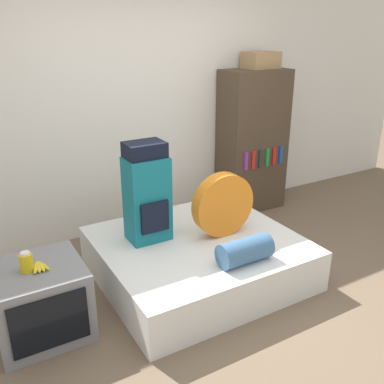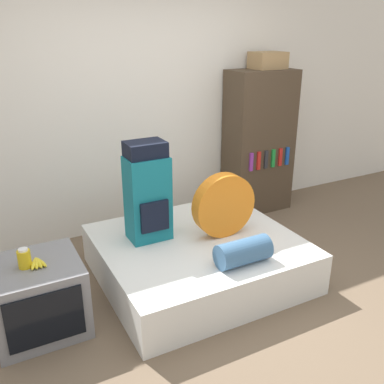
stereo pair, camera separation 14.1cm
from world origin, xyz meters
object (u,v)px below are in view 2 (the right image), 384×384
at_px(backpack, 148,193).
at_px(cardboard_box, 268,60).
at_px(sleeping_roll, 243,252).
at_px(canister, 24,258).
at_px(bookshelf, 259,142).
at_px(television, 38,297).
at_px(tent_bag, 224,205).

height_order(backpack, cardboard_box, cardboard_box).
bearing_deg(sleeping_roll, backpack, 122.57).
height_order(canister, bookshelf, bookshelf).
height_order(bookshelf, cardboard_box, cardboard_box).
distance_m(television, cardboard_box, 3.36).
xyz_separation_m(backpack, canister, (-1.05, -0.33, -0.18)).
height_order(backpack, television, backpack).
bearing_deg(sleeping_roll, bookshelf, 51.16).
relative_size(backpack, tent_bag, 1.52).
bearing_deg(canister, television, 7.56).
xyz_separation_m(canister, cardboard_box, (2.85, 1.16, 1.13)).
distance_m(sleeping_roll, television, 1.54).
xyz_separation_m(television, cardboard_box, (2.79, 1.15, 1.46)).
xyz_separation_m(backpack, cardboard_box, (1.80, 0.83, 0.95)).
bearing_deg(tent_bag, canister, -177.43).
xyz_separation_m(television, canister, (-0.05, -0.01, 0.33)).
bearing_deg(television, tent_bag, 2.41).
height_order(tent_bag, bookshelf, bookshelf).
height_order(television, bookshelf, bookshelf).
distance_m(backpack, television, 1.16).
relative_size(television, bookshelf, 0.38).
height_order(sleeping_roll, television, sleeping_roll).
distance_m(bookshelf, cardboard_box, 0.91).
xyz_separation_m(bookshelf, cardboard_box, (0.09, 0.04, 0.91)).
xyz_separation_m(sleeping_roll, bookshelf, (1.23, 1.53, 0.36)).
relative_size(tent_bag, cardboard_box, 1.56).
bearing_deg(backpack, tent_bag, -23.00).
relative_size(bookshelf, cardboard_box, 4.54).
bearing_deg(television, sleeping_roll, -16.09).
bearing_deg(backpack, sleeping_roll, -57.43).
distance_m(tent_bag, cardboard_box, 1.95).
xyz_separation_m(backpack, tent_bag, (0.59, -0.25, -0.13)).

